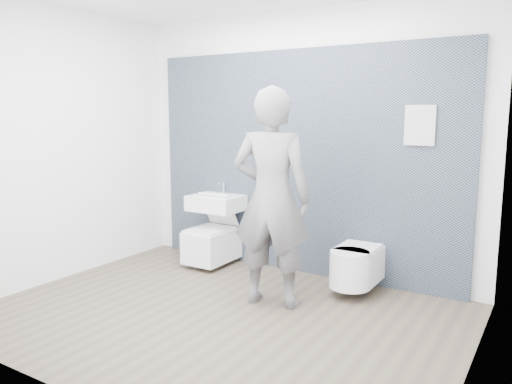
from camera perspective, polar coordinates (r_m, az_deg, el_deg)
The scene contains 8 objects.
ground at distance 4.47m, azimuth -4.17°, elevation -13.80°, with size 4.00×4.00×0.00m, color brown.
room_shell at distance 4.13m, azimuth -4.45°, elevation 9.09°, with size 4.00×4.00×4.00m.
tile_wall at distance 5.65m, azimuth 4.70°, elevation -8.89°, with size 3.60×0.06×2.40m, color black.
washbasin at distance 5.75m, azimuth -4.61°, elevation -1.20°, with size 0.58×0.44×0.44m.
toilet_square at distance 5.78m, azimuth -5.06°, elevation -5.81°, with size 0.43×0.62×0.78m.
toilet_rounded at distance 4.94m, azimuth 11.22°, elevation -8.29°, with size 0.39×0.66×0.35m.
info_placard at distance 5.19m, azimuth 17.35°, elevation -10.92°, with size 0.28×0.03×0.37m, color white.
visitor at distance 4.45m, azimuth 1.80°, elevation -0.70°, with size 0.72×0.47×1.96m, color gray.
Camera 1 is at (2.43, -3.33, 1.72)m, focal length 35.00 mm.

